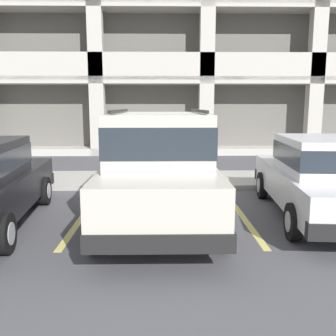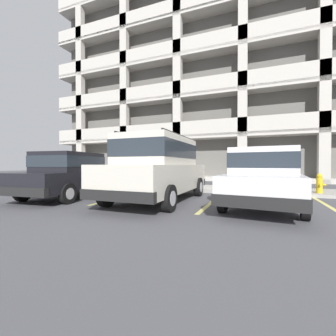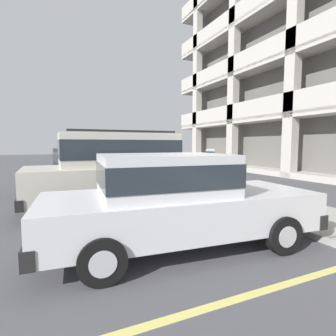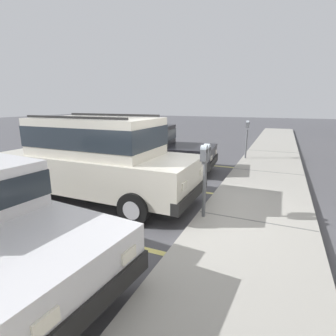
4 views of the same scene
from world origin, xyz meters
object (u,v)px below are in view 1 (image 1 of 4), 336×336
(parking_garage, at_px, (196,3))
(parking_meter_near, at_px, (170,143))
(dark_hatchback, at_px, (323,175))
(silver_suv, at_px, (159,163))

(parking_garage, bearing_deg, parking_meter_near, -98.09)
(parking_meter_near, bearing_deg, parking_garage, 81.91)
(dark_hatchback, bearing_deg, parking_garage, 99.41)
(silver_suv, relative_size, parking_garage, 0.15)
(dark_hatchback, distance_m, parking_meter_near, 3.79)
(dark_hatchback, height_order, parking_meter_near, parking_meter_near)
(silver_suv, bearing_deg, parking_garage, 82.25)
(silver_suv, bearing_deg, parking_meter_near, 84.59)
(dark_hatchback, xyz_separation_m, parking_meter_near, (-2.80, 2.52, 0.37))
(silver_suv, height_order, parking_meter_near, silver_suv)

